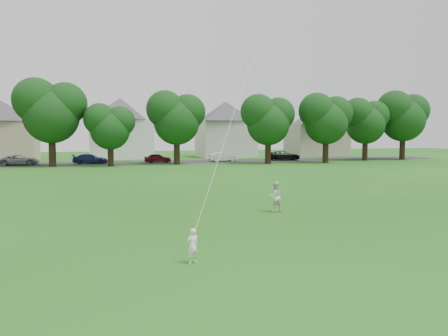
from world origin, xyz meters
name	(u,v)px	position (x,y,z in m)	size (l,w,h in m)	color
ground	(217,242)	(0.00, 0.00, 0.00)	(160.00, 160.00, 0.00)	#1C5112
street	(126,163)	(0.00, 42.00, 0.01)	(90.00, 7.00, 0.01)	#2D2D30
toddler	(193,246)	(-1.31, -2.14, 0.49)	(0.36, 0.24, 0.99)	white
older_boy	(275,197)	(4.08, 4.65, 0.70)	(0.68, 0.53, 1.41)	silver
kite	(230,124)	(1.25, 2.52, 3.99)	(3.00, 5.21, 12.49)	white
tree_row	(138,111)	(1.07, 36.61, 6.15)	(80.97, 8.83, 10.66)	black
parked_cars	(113,158)	(-1.60, 41.00, 0.62)	(54.75, 2.67, 1.29)	black
house_row	(126,124)	(0.77, 52.00, 5.07)	(76.57, 13.22, 10.38)	silver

